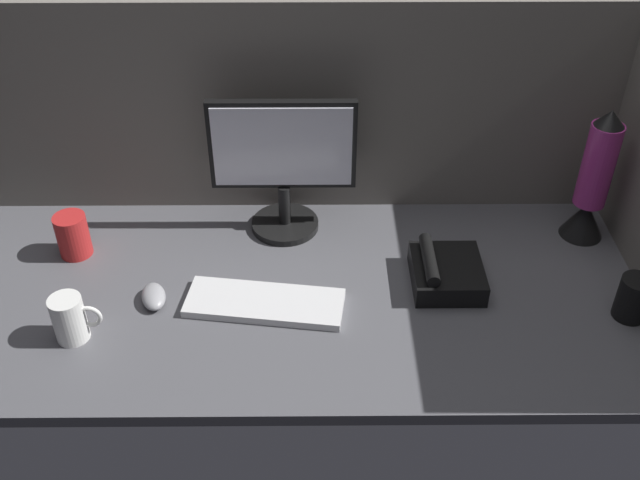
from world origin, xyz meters
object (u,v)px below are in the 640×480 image
(keyboard, at_px, (265,303))
(mug_ceramic_white, at_px, (70,319))
(desk_phone, at_px, (445,272))
(monitor, at_px, (283,162))
(mug_black_travel, at_px, (634,298))
(mouse, at_px, (154,296))
(mug_red_plastic, at_px, (73,235))
(lava_lamp, at_px, (593,186))

(keyboard, distance_m, mug_ceramic_white, 0.44)
(mug_ceramic_white, height_order, desk_phone, mug_ceramic_white)
(monitor, xyz_separation_m, mug_black_travel, (0.81, -0.36, -0.15))
(mug_ceramic_white, xyz_separation_m, desk_phone, (0.86, 0.18, -0.02))
(mouse, bearing_deg, keyboard, -19.31)
(desk_phone, bearing_deg, mouse, -174.53)
(keyboard, distance_m, mouse, 0.26)
(mug_black_travel, distance_m, mug_red_plastic, 1.37)
(lava_lamp, bearing_deg, mug_ceramic_white, -163.16)
(desk_phone, bearing_deg, mug_black_travel, -16.46)
(mug_ceramic_white, height_order, mug_red_plastic, mug_red_plastic)
(keyboard, bearing_deg, mouse, -175.95)
(keyboard, height_order, mug_red_plastic, mug_red_plastic)
(mug_ceramic_white, bearing_deg, mug_red_plastic, 103.47)
(mug_ceramic_white, distance_m, desk_phone, 0.88)
(mouse, bearing_deg, monitor, 29.80)
(mug_red_plastic, relative_size, desk_phone, 0.60)
(monitor, distance_m, mug_ceramic_white, 0.64)
(mouse, xyz_separation_m, mug_black_travel, (1.11, -0.05, 0.04))
(mouse, bearing_deg, mug_red_plastic, 125.27)
(keyboard, relative_size, mug_ceramic_white, 3.28)
(mouse, xyz_separation_m, mug_red_plastic, (-0.23, 0.19, 0.04))
(mug_ceramic_white, relative_size, mug_red_plastic, 0.98)
(mug_ceramic_white, relative_size, lava_lamp, 0.31)
(keyboard, bearing_deg, mug_black_travel, 5.31)
(monitor, height_order, desk_phone, monitor)
(mouse, distance_m, mug_ceramic_white, 0.20)
(mug_black_travel, bearing_deg, mug_red_plastic, 169.71)
(mug_red_plastic, distance_m, desk_phone, 0.94)
(keyboard, bearing_deg, monitor, 91.01)
(lava_lamp, bearing_deg, mug_black_travel, -86.36)
(monitor, bearing_deg, mug_red_plastic, -167.69)
(mouse, height_order, lava_lamp, lava_lamp)
(keyboard, height_order, lava_lamp, lava_lamp)
(mug_ceramic_white, distance_m, lava_lamp, 1.31)
(mug_ceramic_white, relative_size, mug_black_travel, 1.05)
(mug_red_plastic, distance_m, lava_lamp, 1.33)
(mug_black_travel, bearing_deg, monitor, 156.00)
(monitor, height_order, lava_lamp, monitor)
(desk_phone, bearing_deg, keyboard, -169.05)
(monitor, relative_size, keyboard, 1.01)
(keyboard, height_order, mouse, mouse)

